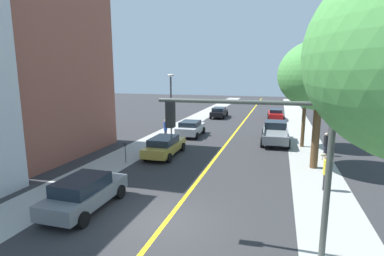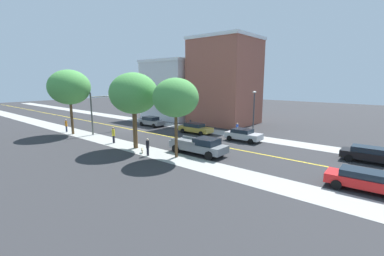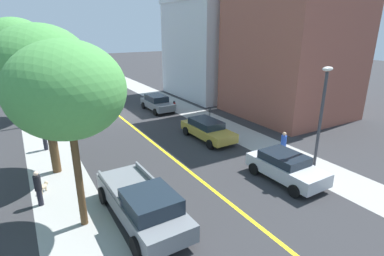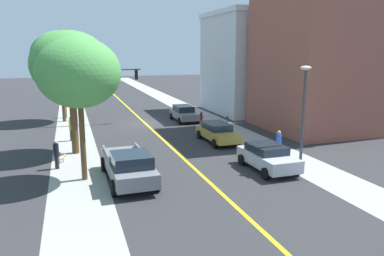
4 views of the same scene
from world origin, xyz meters
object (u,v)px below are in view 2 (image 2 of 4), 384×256
pedestrian_black_shirt (148,146)px  street_lamp (254,109)px  gold_sedan_left_curb (195,128)px  silver_sedan_left_curb (243,135)px  fire_hydrant (161,122)px  grey_pickup_truck (200,146)px  pedestrian_yellow_shirt (113,135)px  traffic_light_mast (104,106)px  black_sedan_left_curb (370,154)px  street_tree_right_corner (69,87)px  pedestrian_blue_shirt (237,129)px  grey_sedan_left_curb (151,121)px  small_dog (142,150)px  pedestrian_orange_shirt (66,125)px  street_tree_left_far (134,94)px  street_tree_left_near (176,98)px  parking_meter (190,123)px  red_sedan_right_curb (365,180)px

pedestrian_black_shirt → street_lamp: bearing=50.4°
gold_sedan_left_curb → silver_sedan_left_curb: size_ratio=1.13×
fire_hydrant → grey_pickup_truck: size_ratio=0.14×
pedestrian_black_shirt → pedestrian_yellow_shirt: bearing=150.0°
traffic_light_mast → black_sedan_left_curb: 30.85m
fire_hydrant → pedestrian_black_shirt: size_ratio=0.51×
street_tree_right_corner → traffic_light_mast: street_tree_right_corner is taller
pedestrian_blue_shirt → grey_sedan_left_curb: bearing=93.9°
traffic_light_mast → small_dog: 13.04m
grey_sedan_left_curb → grey_pickup_truck: size_ratio=0.73×
pedestrian_yellow_shirt → pedestrian_orange_shirt: bearing=-144.7°
street_tree_left_far → pedestrian_blue_shirt: size_ratio=4.43×
street_tree_left_far → pedestrian_orange_shirt: street_tree_left_far is taller
black_sedan_left_curb → pedestrian_black_shirt: 19.95m
grey_pickup_truck → pedestrian_yellow_shirt: bearing=-167.2°
fire_hydrant → traffic_light_mast: 9.91m
street_tree_left_near → silver_sedan_left_curb: bearing=171.5°
street_tree_right_corner → parking_meter: size_ratio=5.93×
parking_meter → pedestrian_yellow_shirt: size_ratio=0.78×
black_sedan_left_curb → pedestrian_yellow_shirt: (10.26, -23.58, 0.24)m
street_tree_left_near → silver_sedan_left_curb: (-9.97, 1.50, -4.80)m
silver_sedan_left_curb → pedestrian_yellow_shirt: (10.49, -10.95, 0.21)m
black_sedan_left_curb → pedestrian_orange_shirt: size_ratio=2.62×
street_tree_right_corner → street_lamp: size_ratio=1.45×
grey_sedan_left_curb → silver_sedan_left_curb: 16.29m
red_sedan_right_curb → pedestrian_orange_shirt: size_ratio=2.72×
street_tree_left_near → street_lamp: size_ratio=1.26×
street_tree_right_corner → street_lamp: 23.92m
street_tree_left_near → pedestrian_orange_shirt: bearing=-87.2°
pedestrian_yellow_shirt → street_tree_left_far: bearing=35.8°
silver_sedan_left_curb → grey_pickup_truck: size_ratio=0.71×
street_tree_left_far → parking_meter: street_tree_left_far is taller
gold_sedan_left_curb → street_tree_left_near: bearing=-60.8°
silver_sedan_left_curb → small_dog: (11.15, -5.06, -0.45)m
silver_sedan_left_curb → pedestrian_yellow_shirt: 15.17m
street_tree_right_corner → pedestrian_blue_shirt: 22.54m
traffic_light_mast → small_dog: size_ratio=9.28×
street_tree_left_far → pedestrian_orange_shirt: bearing=-87.4°
traffic_light_mast → grey_sedan_left_curb: bearing=-6.5°
red_sedan_right_curb → traffic_light_mast: bearing=177.5°
street_lamp → pedestrian_black_shirt: bearing=-17.0°
street_tree_left_far → traffic_light_mast: (-2.61, -9.99, -2.05)m
pedestrian_orange_shirt → pedestrian_yellow_shirt: (-0.46, 10.79, 0.03)m
gold_sedan_left_curb → pedestrian_yellow_shirt: (10.30, -3.73, 0.23)m
street_tree_left_far → traffic_light_mast: bearing=-104.6°
street_tree_left_far → silver_sedan_left_curb: size_ratio=1.87×
traffic_light_mast → red_sedan_right_curb: bearing=-89.9°
fire_hydrant → grey_pickup_truck: (9.36, 15.42, 0.44)m
street_tree_left_near → silver_sedan_left_curb: 11.17m
pedestrian_black_shirt → pedestrian_yellow_shirt: 7.10m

